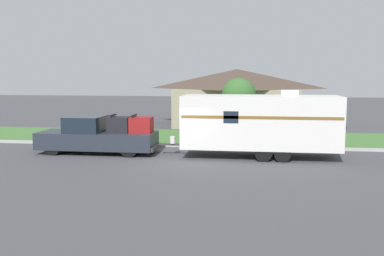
% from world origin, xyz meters
% --- Properties ---
extents(ground_plane, '(120.00, 120.00, 0.00)m').
position_xyz_m(ground_plane, '(0.00, 0.00, 0.00)').
color(ground_plane, '#47474C').
extents(curb_strip, '(80.00, 0.30, 0.14)m').
position_xyz_m(curb_strip, '(0.00, 3.75, 0.07)').
color(curb_strip, '#ADADA8').
rests_on(curb_strip, ground_plane).
extents(lawn_strip, '(80.00, 7.00, 0.03)m').
position_xyz_m(lawn_strip, '(0.00, 7.40, 0.01)').
color(lawn_strip, '#477538').
rests_on(lawn_strip, ground_plane).
extents(house_across_street, '(10.24, 8.12, 4.51)m').
position_xyz_m(house_across_street, '(2.16, 15.28, 2.34)').
color(house_across_street, gray).
rests_on(house_across_street, ground_plane).
extents(pickup_truck, '(6.19, 2.09, 2.03)m').
position_xyz_m(pickup_truck, '(-4.48, 1.22, 0.90)').
color(pickup_truck, black).
rests_on(pickup_truck, ground_plane).
extents(travel_trailer, '(8.85, 2.44, 3.33)m').
position_xyz_m(travel_trailer, '(3.79, 1.22, 1.76)').
color(travel_trailer, black).
rests_on(travel_trailer, ground_plane).
extents(mailbox, '(0.48, 0.20, 1.25)m').
position_xyz_m(mailbox, '(8.31, 4.42, 0.96)').
color(mailbox, brown).
rests_on(mailbox, ground_plane).
extents(tree_in_yard, '(2.20, 2.20, 3.86)m').
position_xyz_m(tree_in_yard, '(2.54, 7.69, 2.74)').
color(tree_in_yard, brown).
rests_on(tree_in_yard, ground_plane).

